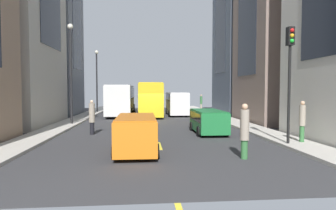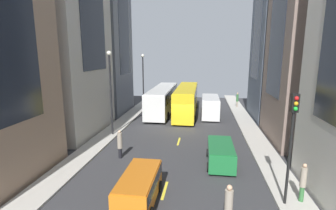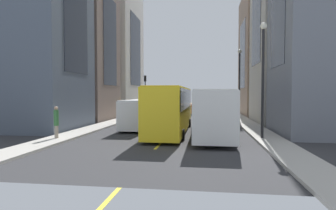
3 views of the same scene
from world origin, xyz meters
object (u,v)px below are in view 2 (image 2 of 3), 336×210
Objects in this scene: streetcar_yellow at (186,98)px; car_green_1 at (221,153)px; delivery_van_white at (210,105)px; pedestrian_crossing_mid at (228,207)px; pedestrian_crossing_near at (237,99)px; traffic_light_near_corner at (292,129)px; pedestrian_waiting_curb at (120,143)px; pedestrian_walking_far at (303,181)px; car_orange_0 at (139,186)px; city_bus_white at (163,98)px.

streetcar_yellow is 3.02× the size of car_green_1.
delivery_van_white reaches higher than pedestrian_crossing_mid.
traffic_light_near_corner reaches higher than pedestrian_crossing_near.
pedestrian_waiting_curb is at bearing 155.48° from traffic_light_near_corner.
pedestrian_waiting_curb is 10.26m from pedestrian_crossing_mid.
pedestrian_waiting_curb is at bearing -104.98° from streetcar_yellow.
pedestrian_walking_far is at bearing -24.71° from pedestrian_crossing_mid.
delivery_van_white is 7.37m from pedestrian_crossing_near.
streetcar_yellow is at bearing 158.25° from delivery_van_white.
pedestrian_walking_far is (7.38, -19.38, -0.84)m from streetcar_yellow.
pedestrian_crossing_near is 24.82m from traffic_light_near_corner.
streetcar_yellow is 5.61× the size of pedestrian_waiting_curb.
car_green_1 is 20.30m from pedestrian_crossing_near.
pedestrian_waiting_curb is 1.05× the size of pedestrian_crossing_near.
pedestrian_walking_far is at bearing -129.31° from pedestrian_crossing_near.
pedestrian_crossing_mid is at bearing -81.41° from streetcar_yellow.
pedestrian_crossing_near is (11.11, 19.87, 0.13)m from pedestrian_waiting_curb.
pedestrian_walking_far is 0.37× the size of traffic_light_near_corner.
pedestrian_crossing_mid is at bearing 1.71° from pedestrian_waiting_curb.
car_green_1 is (4.56, 5.44, -0.08)m from car_orange_0.
car_green_1 is (0.40, -13.82, -0.62)m from delivery_van_white.
pedestrian_waiting_curb is at bearing 179.22° from car_green_1.
city_bus_white reaches higher than pedestrian_crossing_mid.
car_orange_0 is at bearing -16.30° from pedestrian_waiting_curb.
pedestrian_crossing_mid is at bearing -20.10° from car_orange_0.
traffic_light_near_corner reaches higher than car_green_1.
pedestrian_crossing_mid is at bearing -73.90° from city_bus_white.
city_bus_white is at bearing 95.82° from car_orange_0.
city_bus_white is 6.10× the size of pedestrian_crossing_near.
streetcar_yellow is 20.85m from traffic_light_near_corner.
traffic_light_near_corner is at bearing 21.49° from pedestrian_waiting_curb.
streetcar_yellow reaches higher than pedestrian_crossing_near.
delivery_van_white reaches higher than car_orange_0.
streetcar_yellow is 5.45× the size of pedestrian_crossing_mid.
streetcar_yellow is 5.87× the size of pedestrian_crossing_near.
car_orange_0 is 7.10m from car_green_1.
pedestrian_walking_far reaches higher than car_orange_0.
delivery_van_white reaches higher than pedestrian_crossing_near.
city_bus_white is 2.22× the size of traffic_light_near_corner.
pedestrian_crossing_mid is at bearing 153.31° from pedestrian_walking_far.
pedestrian_crossing_near is at bearing 79.67° from car_green_1.
city_bus_white is 5.83× the size of pedestrian_waiting_curb.
car_orange_0 is 0.72× the size of traffic_light_near_corner.
pedestrian_waiting_curb reaches higher than car_green_1.
pedestrian_crossing_mid is 0.39× the size of traffic_light_near_corner.
traffic_light_near_corner is at bearing -64.57° from city_bus_white.
pedestrian_waiting_curb is (-0.75, -15.68, -0.85)m from city_bus_white.
traffic_light_near_corner is at bearing 139.93° from pedestrian_walking_far.
city_bus_white reaches higher than car_green_1.
car_green_1 is 1.80× the size of pedestrian_crossing_mid.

